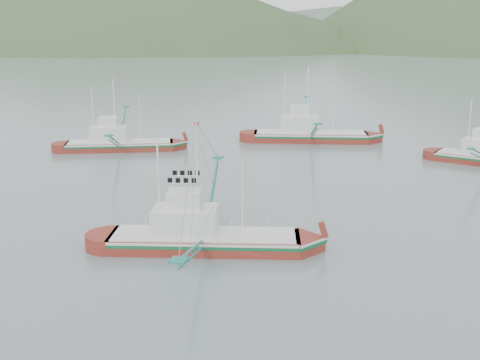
# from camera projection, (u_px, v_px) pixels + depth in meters

# --- Properties ---
(ground) EXTENTS (1200.00, 1200.00, 0.00)m
(ground) POSITION_uv_depth(u_px,v_px,m) (219.00, 244.00, 42.41)
(ground) COLOR slate
(ground) RESTS_ON ground
(main_boat) EXTENTS (13.51, 23.43, 9.59)m
(main_boat) POSITION_uv_depth(u_px,v_px,m) (202.00, 226.00, 41.06)
(main_boat) COLOR maroon
(main_boat) RESTS_ON ground
(bg_boat_left) EXTENTS (13.51, 22.91, 9.61)m
(bg_boat_left) POSITION_uv_depth(u_px,v_px,m) (118.00, 135.00, 74.40)
(bg_boat_left) COLOR maroon
(bg_boat_left) RESTS_ON ground
(bg_boat_far) EXTENTS (15.53, 27.02, 11.04)m
(bg_boat_far) POSITION_uv_depth(u_px,v_px,m) (309.00, 128.00, 80.18)
(bg_boat_far) COLOR maroon
(bg_boat_far) RESTS_ON ground
(headland_left) EXTENTS (448.00, 308.00, 210.00)m
(headland_left) POSITION_uv_depth(u_px,v_px,m) (114.00, 49.00, 423.12)
(headland_left) COLOR #3A542B
(headland_left) RESTS_ON ground
(ridge_distant) EXTENTS (960.00, 400.00, 240.00)m
(ridge_distant) POSITION_uv_depth(u_px,v_px,m) (414.00, 44.00, 561.89)
(ridge_distant) COLOR slate
(ridge_distant) RESTS_ON ground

